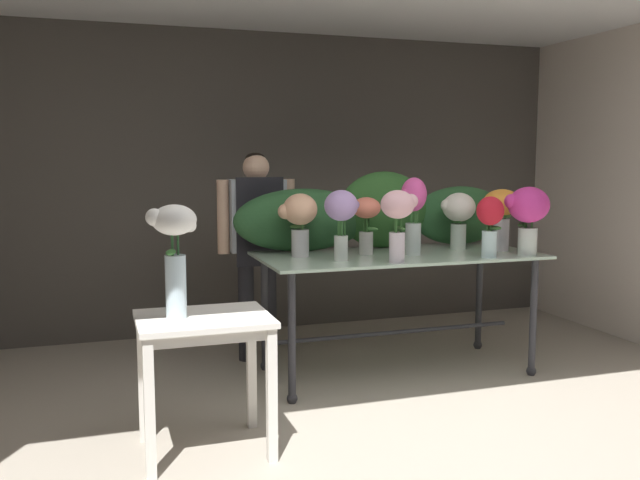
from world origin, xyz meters
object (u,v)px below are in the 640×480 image
vase_blush_snapdragons (398,215)px  vase_peach_hydrangea (299,217)px  vase_crimson_dahlias (490,221)px  vase_ivory_ranunculus (458,214)px  florist (257,233)px  vase_coral_tulips (366,218)px  vase_fuchsia_anemones (413,210)px  vase_white_roses_tall (174,246)px  vase_lilac_carnations (341,213)px  side_table_white (204,336)px  vase_sunset_freesia (501,210)px  vase_magenta_lilies (528,212)px  display_table_glass (398,272)px

vase_blush_snapdragons → vase_peach_hydrangea: bearing=139.7°
vase_crimson_dahlias → vase_ivory_ranunculus: (0.02, 0.46, 0.01)m
florist → vase_crimson_dahlias: (1.39, -1.00, 0.14)m
vase_blush_snapdragons → vase_coral_tulips: bearing=97.2°
vase_fuchsia_anemones → vase_white_roses_tall: size_ratio=0.93×
vase_lilac_carnations → vase_blush_snapdragons: 0.37m
florist → vase_lilac_carnations: size_ratio=3.38×
side_table_white → vase_peach_hydrangea: size_ratio=1.68×
side_table_white → vase_white_roses_tall: 0.50m
florist → vase_sunset_freesia: 1.82m
florist → vase_magenta_lilies: 1.97m
vase_blush_snapdragons → florist: bearing=124.9°
vase_lilac_carnations → vase_magenta_lilies: 1.33m
vase_blush_snapdragons → vase_white_roses_tall: vase_blush_snapdragons is taller
vase_lilac_carnations → vase_fuchsia_anemones: size_ratio=0.86×
vase_peach_hydrangea → vase_ivory_ranunculus: vase_peach_hydrangea is taller
vase_blush_snapdragons → vase_white_roses_tall: bearing=-160.4°
vase_peach_hydrangea → vase_blush_snapdragons: bearing=-40.3°
side_table_white → vase_coral_tulips: (1.29, 0.94, 0.50)m
vase_fuchsia_anemones → vase_blush_snapdragons: (-0.25, -0.29, -0.01)m
side_table_white → vase_peach_hydrangea: (0.81, 0.98, 0.52)m
vase_sunset_freesia → vase_blush_snapdragons: (-0.96, -0.28, 0.02)m
florist → vase_white_roses_tall: size_ratio=2.72×
vase_magenta_lilies → vase_white_roses_tall: (-2.48, -0.55, -0.07)m
florist → display_table_glass: bearing=-36.0°
vase_sunset_freesia → vase_coral_tulips: size_ratio=1.12×
vase_white_roses_tall → vase_ivory_ranunculus: bearing=24.4°
display_table_glass → vase_sunset_freesia: 0.89m
display_table_glass → vase_magenta_lilies: (0.82, -0.35, 0.44)m
vase_ivory_ranunculus → vase_peach_hydrangea: bearing=-179.2°
vase_crimson_dahlias → vase_white_roses_tall: 2.24m
florist → vase_magenta_lilies: florist is taller
vase_coral_tulips → florist: bearing=137.6°
vase_sunset_freesia → vase_coral_tulips: vase_sunset_freesia is taller
vase_ivory_ranunculus → vase_magenta_lilies: size_ratio=0.88×
side_table_white → florist: (0.64, 1.53, 0.36)m
vase_crimson_dahlias → florist: bearing=144.4°
vase_coral_tulips → vase_crimson_dahlias: size_ratio=0.97×
vase_fuchsia_anemones → vase_magenta_lilies: 0.79m
florist → side_table_white: bearing=-112.8°
side_table_white → vase_ivory_ranunculus: 2.34m
vase_sunset_freesia → vase_lilac_carnations: 1.28m
vase_peach_hydrangea → florist: bearing=107.1°
vase_magenta_lilies → side_table_white: bearing=-166.9°
vase_sunset_freesia → vase_blush_snapdragons: size_ratio=0.96×
florist → vase_white_roses_tall: bearing=-117.0°
florist → vase_coral_tulips: 0.89m
vase_coral_tulips → vase_fuchsia_anemones: vase_fuchsia_anemones is taller
vase_peach_hydrangea → vase_coral_tulips: size_ratio=1.08×
display_table_glass → florist: (-0.88, 0.64, 0.24)m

